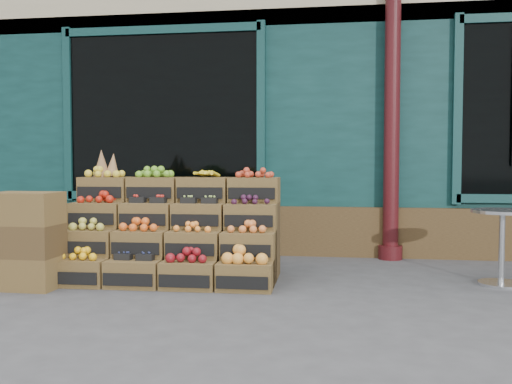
# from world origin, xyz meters

# --- Properties ---
(ground) EXTENTS (60.00, 60.00, 0.00)m
(ground) POSITION_xyz_m (0.00, 0.00, 0.00)
(ground) COLOR #404042
(ground) RESTS_ON ground
(shop_facade) EXTENTS (12.00, 6.24, 4.80)m
(shop_facade) POSITION_xyz_m (0.00, 5.11, 2.40)
(shop_facade) COLOR #0F3331
(shop_facade) RESTS_ON ground
(crate_display) EXTENTS (2.05, 1.03, 1.27)m
(crate_display) POSITION_xyz_m (-1.01, 0.61, 0.39)
(crate_display) COLOR brown
(crate_display) RESTS_ON ground
(spare_crates) EXTENTS (0.59, 0.41, 0.87)m
(spare_crates) POSITION_xyz_m (-2.19, -0.01, 0.43)
(spare_crates) COLOR brown
(spare_crates) RESTS_ON ground
(bistro_table) EXTENTS (0.56, 0.56, 0.70)m
(bistro_table) POSITION_xyz_m (2.09, 0.73, 0.44)
(bistro_table) COLOR #B6B8BD
(bistro_table) RESTS_ON ground
(shopkeeper) EXTENTS (0.80, 0.60, 2.00)m
(shopkeeper) POSITION_xyz_m (-1.74, 2.65, 1.00)
(shopkeeper) COLOR #1C622A
(shopkeeper) RESTS_ON ground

